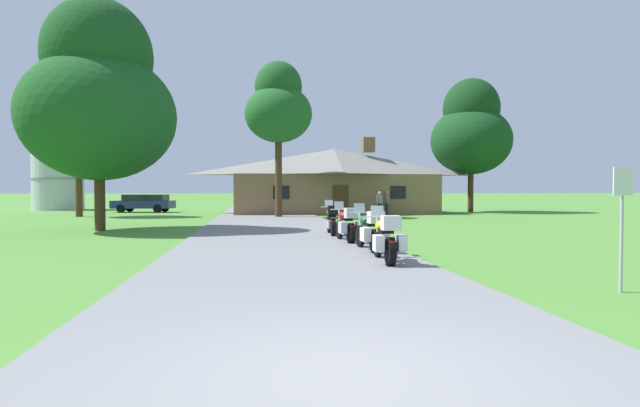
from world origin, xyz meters
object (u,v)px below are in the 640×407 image
motorcycle_green_second_in_row (370,231)px  parked_navy_suv_far_left (144,202)px  metal_silo_distant (58,173)px  metal_signpost_roadside (622,213)px  tree_left_far (78,119)px  tree_right_of_lodge (471,131)px  motorcycle_orange_farthest_in_row (331,220)px  motorcycle_red_third_in_row (347,225)px  tree_left_near (99,98)px  motorcycle_yellow_nearest_to_camera (386,239)px  bystander_gray_shirt_near_lodge (387,202)px  tree_by_lodge_front (278,106)px  bystander_gray_shirt_beside_signpost (380,202)px

motorcycle_green_second_in_row → parked_navy_suv_far_left: bearing=108.9°
metal_silo_distant → metal_signpost_roadside: bearing=-59.1°
tree_left_far → tree_right_of_lodge: tree_right_of_lodge is taller
tree_right_of_lodge → motorcycle_orange_farthest_in_row: bearing=-126.3°
motorcycle_red_third_in_row → tree_right_of_lodge: size_ratio=0.20×
metal_silo_distant → parked_navy_suv_far_left: 10.82m
metal_signpost_roadside → tree_left_near: tree_left_near is taller
tree_left_near → parked_navy_suv_far_left: tree_left_near is taller
motorcycle_yellow_nearest_to_camera → bystander_gray_shirt_near_lodge: 23.52m
tree_by_lodge_front → tree_left_far: 13.22m
bystander_gray_shirt_near_lodge → tree_by_lodge_front: size_ratio=0.17×
motorcycle_yellow_nearest_to_camera → motorcycle_green_second_in_row: 2.29m
bystander_gray_shirt_beside_signpost → parked_navy_suv_far_left: bearing=116.7°
tree_left_near → metal_silo_distant: tree_left_near is taller
motorcycle_green_second_in_row → tree_left_far: (-14.64, 21.04, 5.81)m
metal_signpost_roadside → parked_navy_suv_far_left: bearing=114.2°
parked_navy_suv_far_left → metal_signpost_roadside: bearing=-146.8°
motorcycle_yellow_nearest_to_camera → tree_right_of_lodge: (13.93, 26.66, 5.81)m
bystander_gray_shirt_beside_signpost → parked_navy_suv_far_left: size_ratio=0.34×
bystander_gray_shirt_beside_signpost → tree_left_near: size_ratio=0.17×
motorcycle_green_second_in_row → bystander_gray_shirt_near_lodge: bystander_gray_shirt_near_lodge is taller
motorcycle_yellow_nearest_to_camera → tree_left_far: tree_left_far is taller
parked_navy_suv_far_left → bystander_gray_shirt_beside_signpost: bearing=-107.9°
motorcycle_red_third_in_row → parked_navy_suv_far_left: size_ratio=0.43×
motorcycle_green_second_in_row → tree_right_of_lodge: tree_right_of_lodge is taller
motorcycle_yellow_nearest_to_camera → parked_navy_suv_far_left: parked_navy_suv_far_left is taller
motorcycle_green_second_in_row → tree_left_near: size_ratio=0.21×
motorcycle_red_third_in_row → metal_silo_distant: 36.98m
motorcycle_red_third_in_row → tree_left_far: tree_left_far is taller
motorcycle_red_third_in_row → bystander_gray_shirt_near_lodge: (6.10, 17.89, 0.34)m
motorcycle_green_second_in_row → parked_navy_suv_far_left: 29.75m
bystander_gray_shirt_near_lodge → motorcycle_green_second_in_row: bearing=-18.5°
bystander_gray_shirt_near_lodge → parked_navy_suv_far_left: bearing=-113.5°
motorcycle_green_second_in_row → metal_signpost_roadside: size_ratio=0.97×
motorcycle_yellow_nearest_to_camera → tree_left_near: 15.67m
motorcycle_yellow_nearest_to_camera → motorcycle_red_third_in_row: same height
motorcycle_orange_farthest_in_row → tree_left_near: (-9.50, 3.79, 5.06)m
metal_signpost_roadside → parked_navy_suv_far_left: metal_signpost_roadside is taller
metal_silo_distant → parked_navy_suv_far_left: (8.60, -6.07, -2.51)m
tree_left_far → motorcycle_green_second_in_row: bearing=-55.2°
tree_left_far → parked_navy_suv_far_left: 8.87m
motorcycle_green_second_in_row → metal_signpost_roadside: (3.04, -5.84, 0.74)m
tree_by_lodge_front → metal_silo_distant: tree_by_lodge_front is taller
motorcycle_orange_farthest_in_row → metal_silo_distant: 34.75m
tree_left_near → motorcycle_green_second_in_row: bearing=-42.5°
metal_signpost_roadside → parked_navy_suv_far_left: size_ratio=0.44×
tree_left_near → tree_left_far: bearing=111.9°
bystander_gray_shirt_near_lodge → parked_navy_suv_far_left: (-17.77, 6.86, -0.17)m
metal_signpost_roadside → tree_by_lodge_front: (-4.73, 24.26, 5.70)m
motorcycle_orange_farthest_in_row → parked_navy_suv_far_left: parked_navy_suv_far_left is taller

